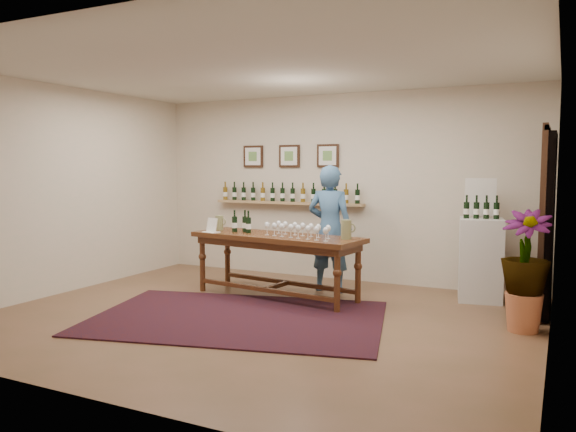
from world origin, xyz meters
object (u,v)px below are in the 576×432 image
at_px(tasting_table, 276,244).
at_px(person, 330,229).
at_px(potted_plant, 525,271).
at_px(display_pedestal, 481,260).

distance_m(tasting_table, person, 0.83).
relative_size(tasting_table, potted_plant, 2.20).
relative_size(potted_plant, person, 0.63).
distance_m(display_pedestal, potted_plant, 1.38).
height_order(tasting_table, person, person).
height_order(display_pedestal, person, person).
bearing_deg(person, tasting_table, 51.78).
distance_m(display_pedestal, person, 2.00).
bearing_deg(display_pedestal, tasting_table, -157.55).
relative_size(tasting_table, person, 1.39).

